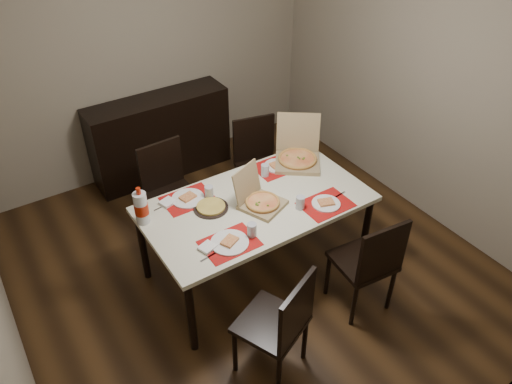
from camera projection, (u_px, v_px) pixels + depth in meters
ground at (249, 265)px, 4.48m from camera, size 3.80×4.00×0.02m
room_walls at (216, 65)px, 3.72m from camera, size 3.84×4.02×2.62m
sideboard at (160, 136)px, 5.40m from camera, size 1.50×0.40×0.90m
dining_table at (256, 208)px, 4.03m from camera, size 1.80×1.00×0.75m
chair_near_left at (280, 323)px, 3.33m from camera, size 0.55×0.55×0.93m
chair_near_right at (369, 261)px, 3.79m from camera, size 0.46×0.46×0.93m
chair_far_left at (169, 188)px, 4.54m from camera, size 0.44×0.44×0.93m
chair_far_right at (258, 161)px, 4.90m from camera, size 0.50×0.50×0.93m
setting_near_left at (233, 240)px, 3.60m from camera, size 0.48×0.30×0.11m
setting_near_right at (319, 203)px, 3.94m from camera, size 0.47×0.30×0.11m
setting_far_left at (191, 197)px, 4.00m from camera, size 0.49×0.30×0.11m
setting_far_right at (274, 167)px, 4.34m from camera, size 0.50×0.30×0.11m
napkin_loose at (268, 199)px, 4.00m from camera, size 0.16×0.16×0.02m
pizza_box_center at (259, 200)px, 3.92m from camera, size 0.41×0.43×0.31m
pizza_box_right at (297, 156)px, 4.42m from camera, size 0.56×0.57×0.39m
faina_plate at (211, 207)px, 3.91m from camera, size 0.27×0.27×0.03m
dip_bowl at (249, 191)px, 4.08m from camera, size 0.14×0.14×0.03m
soda_bottle at (141, 208)px, 3.71m from camera, size 0.11×0.11×0.32m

